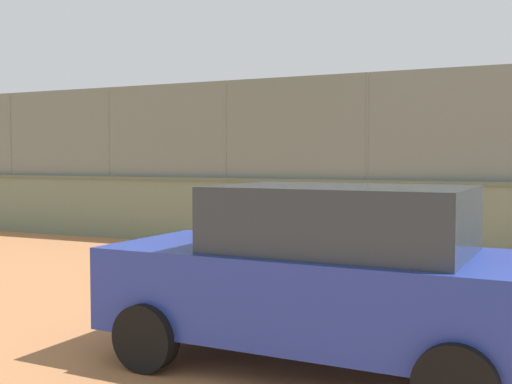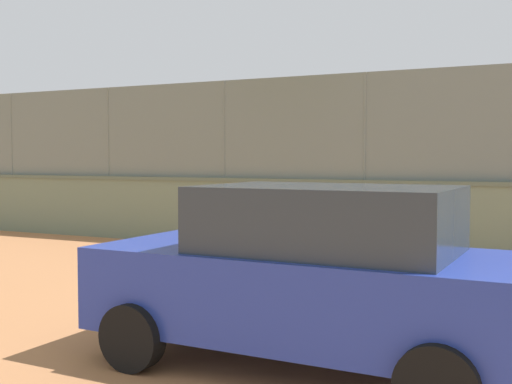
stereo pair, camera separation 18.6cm
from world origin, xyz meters
TOP-DOWN VIEW (x-y plane):
  - ground_plane at (0.00, 0.00)m, footprint 260.00×260.00m
  - perimeter_wall at (-1.07, 10.48)m, footprint 26.19×1.00m
  - fence_panel_on_wall at (-1.07, 10.48)m, footprint 25.72×0.71m
  - player_baseline_waiting at (-4.39, 8.39)m, footprint 0.80×1.29m
  - player_foreground_swinging at (-0.13, 4.82)m, footprint 0.71×1.24m
  - player_at_service_line at (4.52, 2.72)m, footprint 1.23×0.72m
  - sports_ball at (-5.78, 10.82)m, footprint 0.21×0.21m
  - courtside_bench at (6.51, 8.86)m, footprint 1.61×0.42m
  - parked_car_blue at (-5.66, 17.65)m, footprint 4.07×2.04m

SIDE VIEW (x-z plane):
  - ground_plane at x=0.00m, z-range 0.00..0.00m
  - courtside_bench at x=6.51m, z-range 0.03..0.90m
  - perimeter_wall at x=-1.07m, z-range 0.01..1.51m
  - parked_car_blue at x=-5.66m, z-range 0.02..1.70m
  - player_foreground_swinging at x=-0.13m, z-range 0.13..1.65m
  - player_at_service_line at x=4.52m, z-range 0.15..1.78m
  - player_baseline_waiting at x=-4.39m, z-range 0.16..1.88m
  - sports_ball at x=-5.78m, z-range 1.19..1.40m
  - fence_panel_on_wall at x=-1.07m, z-range 1.50..3.65m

